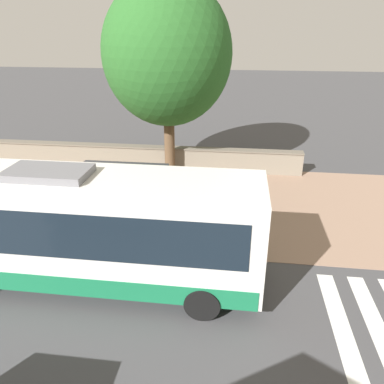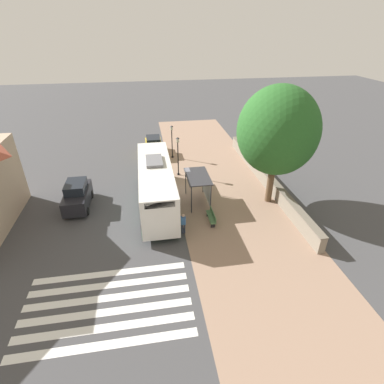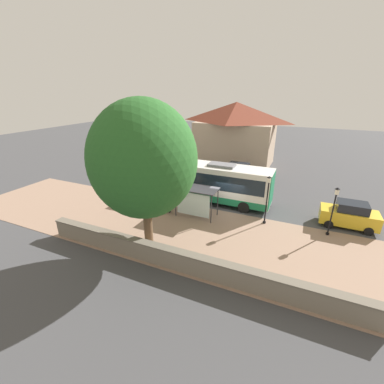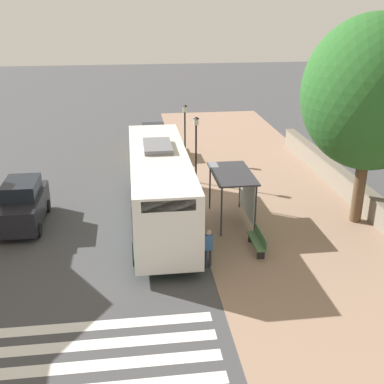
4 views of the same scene
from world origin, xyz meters
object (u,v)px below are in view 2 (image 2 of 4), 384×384
Objects in this scene: bus at (156,184)px; pedestrian at (183,222)px; street_lamp_near at (178,153)px; shade_tree at (278,131)px; street_lamp_far at (172,139)px; parked_car_far_lane at (77,195)px; parked_car_behind_bus at (154,146)px; bench at (212,217)px; bus_shelter at (200,180)px.

pedestrian is at bearing 110.80° from bus.
street_lamp_near is 0.41× the size of shade_tree.
parked_car_far_lane is at bearing 46.00° from street_lamp_far.
pedestrian is at bearing 94.71° from parked_car_behind_bus.
shade_tree is (-5.46, -2.28, 5.68)m from bench.
street_lamp_near is at bearing -94.97° from pedestrian.
street_lamp_near reaches higher than street_lamp_far.
parked_car_behind_bus is (9.05, -12.16, -5.19)m from shade_tree.
bus_shelter is at bearing 97.05° from street_lamp_far.
street_lamp_near is (1.48, -8.50, 1.87)m from bench.
bench is 11.09m from parked_car_far_lane.
bus is 2.68× the size of parked_car_behind_bus.
street_lamp_near is at bearing 109.55° from parked_car_behind_bus.
bus_shelter is 0.87× the size of street_lamp_near.
bus_shelter is at bearing 105.84° from parked_car_behind_bus.
bus_shelter is 1.82× the size of bench.
bus_shelter is at bearing -7.62° from shade_tree.
shade_tree is 2.25× the size of parked_car_far_lane.
street_lamp_near is 10.04m from parked_car_far_lane.
shade_tree reaches higher than street_lamp_near.
bus reaches higher than street_lamp_far.
bus is 2.89× the size of street_lamp_far.
shade_tree is at bearing 174.26° from bus.
pedestrian is 0.17× the size of shade_tree.
street_lamp_far is (1.23, -9.97, 0.13)m from bus_shelter.
street_lamp_far reaches higher than bench.
street_lamp_far is at bearing -82.95° from bus_shelter.
shade_tree is at bearing -156.83° from pedestrian.
pedestrian is 15.54m from parked_car_behind_bus.
street_lamp_far is 12.65m from parked_car_far_lane.
bench is (-2.31, -1.05, -0.48)m from pedestrian.
bench is at bearing 103.97° from parked_car_behind_bus.
bench is 8.20m from shade_tree.
parked_car_behind_bus is at bearing -76.03° from bench.
parked_car_far_lane is (6.76, 10.47, 0.07)m from parked_car_behind_bus.
parked_car_far_lane is (9.98, -0.91, -1.05)m from bus_shelter.
parked_car_far_lane is (8.75, 9.06, -1.18)m from street_lamp_far.
bench is at bearing 96.98° from street_lamp_far.
shade_tree reaches higher than bench.
bus is 2.71× the size of street_lamp_near.
bench is 8.83m from street_lamp_near.
shade_tree is at bearing -157.38° from bench.
bus is 11.26m from parked_car_behind_bus.
parked_car_behind_bus is (2.11, -5.93, -1.38)m from street_lamp_near.
parked_car_behind_bus reaches higher than bench.
street_lamp_near is 4.53m from street_lamp_far.
bus_shelter is 0.81× the size of parked_car_far_lane.
bus_shelter is at bearing 101.63° from street_lamp_near.
parked_car_far_lane is at bearing -31.98° from pedestrian.
shade_tree is at bearing 138.13° from street_lamp_near.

